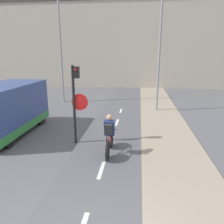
# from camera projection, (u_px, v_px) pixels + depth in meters

# --- Properties ---
(building_row_background) EXTENTS (60.00, 5.20, 9.28)m
(building_row_background) POSITION_uv_depth(u_px,v_px,m) (130.00, 44.00, 24.76)
(building_row_background) COLOR #B2A899
(building_row_background) RESTS_ON ground_plane
(traffic_light_pole) EXTENTS (0.67, 0.25, 3.19)m
(traffic_light_pole) POSITION_uv_depth(u_px,v_px,m) (76.00, 97.00, 8.62)
(traffic_light_pole) COLOR black
(traffic_light_pole) RESTS_ON ground_plane
(street_lamp_far) EXTENTS (0.36, 0.36, 7.88)m
(street_lamp_far) POSITION_uv_depth(u_px,v_px,m) (60.00, 37.00, 15.67)
(street_lamp_far) COLOR gray
(street_lamp_far) RESTS_ON ground_plane
(street_lamp_sidewalk) EXTENTS (0.36, 0.36, 7.82)m
(street_lamp_sidewalk) POSITION_uv_depth(u_px,v_px,m) (160.00, 35.00, 13.06)
(street_lamp_sidewalk) COLOR gray
(street_lamp_sidewalk) RESTS_ON ground_plane
(cyclist_near) EXTENTS (0.46, 1.76, 1.53)m
(cyclist_near) POSITION_uv_depth(u_px,v_px,m) (109.00, 136.00, 7.95)
(cyclist_near) COLOR black
(cyclist_near) RESTS_ON ground_plane
(van) EXTENTS (2.09, 4.51, 2.28)m
(van) POSITION_uv_depth(u_px,v_px,m) (6.00, 110.00, 9.93)
(van) COLOR #334784
(van) RESTS_ON ground_plane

